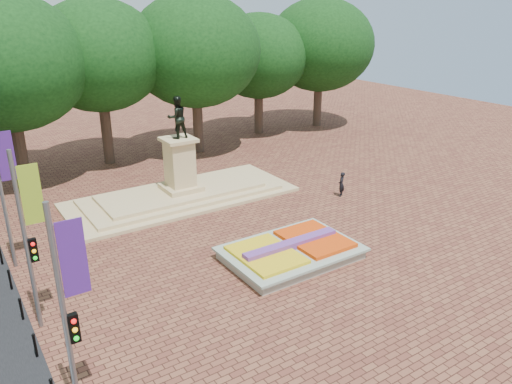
# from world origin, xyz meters

# --- Properties ---
(ground) EXTENTS (90.00, 90.00, 0.00)m
(ground) POSITION_xyz_m (0.00, 0.00, 0.00)
(ground) COLOR brown
(ground) RESTS_ON ground
(flower_bed) EXTENTS (6.30, 4.30, 0.91)m
(flower_bed) POSITION_xyz_m (1.03, -2.00, 0.38)
(flower_bed) COLOR gray
(flower_bed) RESTS_ON ground
(monument) EXTENTS (14.00, 6.00, 6.40)m
(monument) POSITION_xyz_m (0.00, 8.00, 0.88)
(monument) COLOR tan
(monument) RESTS_ON ground
(tree_row_back) EXTENTS (44.80, 8.80, 10.43)m
(tree_row_back) POSITION_xyz_m (2.33, 18.00, 6.67)
(tree_row_back) COLOR #33241C
(tree_row_back) RESTS_ON ground
(banner_poles) EXTENTS (0.88, 11.17, 7.00)m
(banner_poles) POSITION_xyz_m (-10.08, -1.31, 3.88)
(banner_poles) COLOR slate
(banner_poles) RESTS_ON ground
(bollard_row) EXTENTS (0.12, 13.12, 0.98)m
(bollard_row) POSITION_xyz_m (-10.70, -1.50, 0.53)
(bollard_row) COLOR black
(bollard_row) RESTS_ON ground
(pedestrian) EXTENTS (0.69, 0.66, 1.58)m
(pedestrian) POSITION_xyz_m (8.62, 2.80, 0.79)
(pedestrian) COLOR black
(pedestrian) RESTS_ON ground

